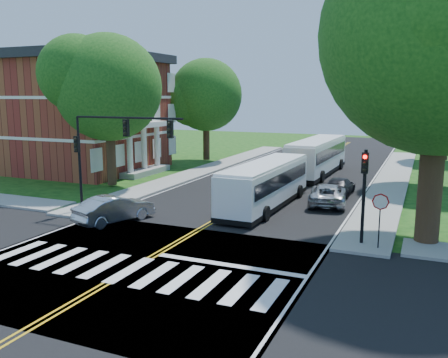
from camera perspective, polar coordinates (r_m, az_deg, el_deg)
The scene contains 23 objects.
ground at distance 20.29m, azimuth -10.47°, elevation -10.27°, with size 140.00×140.00×0.00m, color #104010.
road at distance 36.09m, azimuth 5.53°, elevation -1.15°, with size 14.00×96.00×0.01m, color black.
cross_road at distance 20.29m, azimuth -10.47°, elevation -10.26°, with size 60.00×12.00×0.01m, color black.
center_line at distance 39.85m, azimuth 7.29°, elevation -0.10°, with size 0.36×70.00×0.01m, color gold.
edge_line_w at distance 42.19m, azimuth -1.62°, elevation 0.54°, with size 0.12×70.00×0.01m, color silver.
edge_line_e at distance 38.58m, azimuth 17.04°, elevation -0.80°, with size 0.12×70.00×0.01m, color silver.
crosswalk at distance 19.90m, azimuth -11.28°, elevation -10.67°, with size 12.60×3.00×0.01m, color silver.
stop_bar at distance 20.04m, azimuth 0.63°, elevation -10.31°, with size 6.60×0.40×0.01m, color silver.
sidewalk_nw at distance 45.49m, azimuth -1.75°, elevation 1.31°, with size 2.60×40.00×0.15m, color gray.
sidewalk_ne at distance 41.40m, azimuth 19.57°, elevation -0.14°, with size 2.60×40.00×0.15m, color gray.
tree_ne_big at distance 23.89m, azimuth 24.74°, elevation 15.49°, with size 10.80×10.80×14.91m.
tree_west_near at distance 37.13m, azimuth -13.74°, elevation 10.60°, with size 8.00×8.00×11.40m.
tree_west_far at distance 50.64m, azimuth -2.17°, elevation 10.06°, with size 7.60×7.60×10.67m.
tree_east_mid at distance 39.76m, azimuth 24.81°, elevation 10.40°, with size 8.40×8.40×11.93m.
brick_building at distance 48.45m, azimuth -19.34°, elevation 7.64°, with size 20.00×13.00×10.80m.
signal_nw at distance 27.80m, azimuth -13.50°, elevation 4.39°, with size 7.15×0.46×5.66m.
signal_ne at distance 22.69m, azimuth 16.51°, elevation -0.58°, with size 0.30×0.46×4.40m.
stop_sign at distance 22.35m, azimuth 18.28°, elevation -3.28°, with size 0.76×0.08×2.53m.
bus_lead at distance 29.92m, azimuth 5.07°, elevation -0.56°, with size 2.86×10.98×2.82m.
bus_follow at distance 42.88m, azimuth 11.16°, elevation 2.73°, with size 3.21×12.17×3.13m.
hatchback at distance 27.06m, azimuth -13.04°, elevation -3.52°, with size 1.59×4.55×1.50m, color #B7B9BE.
suv at distance 31.29m, azimuth 12.36°, elevation -1.80°, with size 2.24×4.87×1.35m, color #A1A4A8.
dark_sedan at distance 34.55m, azimuth 13.73°, elevation -0.84°, with size 1.73×4.26×1.24m, color black.
Camera 1 is at (10.72, -15.75, 6.99)m, focal length 38.00 mm.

